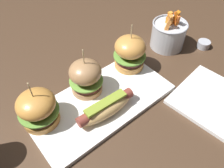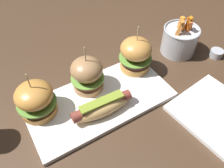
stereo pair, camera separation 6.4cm
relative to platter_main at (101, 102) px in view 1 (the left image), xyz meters
The scene contains 9 objects.
ground_plane 0.01m from the platter_main, ahead, with size 3.00×3.00×0.00m, color #422D1E.
platter_main is the anchor object (origin of this frame).
hot_dog 0.06m from the platter_main, 110.82° to the right, with size 0.17×0.06×0.05m.
slider_left 0.18m from the platter_main, 163.14° to the left, with size 0.10×0.10×0.14m.
slider_center 0.08m from the platter_main, 95.02° to the left, with size 0.10×0.10×0.15m.
slider_right 0.18m from the platter_main, 19.56° to the left, with size 0.10×0.10×0.15m.
fries_bucket 0.36m from the platter_main, ahead, with size 0.12×0.12×0.14m.
sauce_ramekin 0.45m from the platter_main, ahead, with size 0.04×0.04×0.03m.
side_plate 0.32m from the platter_main, 38.87° to the right, with size 0.21×0.21×0.01m, color white.
Camera 1 is at (-0.24, -0.33, 0.52)m, focal length 36.79 mm.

